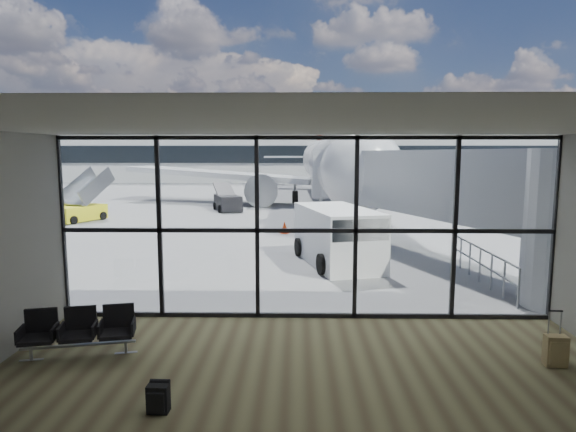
{
  "coord_description": "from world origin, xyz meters",
  "views": [
    {
      "loc": [
        -0.23,
        -11.58,
        4.05
      ],
      "look_at": [
        -0.5,
        3.0,
        2.17
      ],
      "focal_mm": 30.0,
      "sensor_mm": 36.0,
      "label": 1
    }
  ],
  "objects_px": {
    "seating_row": "(79,329)",
    "mobile_stairs": "(79,211)",
    "airliner": "(331,164)",
    "suitcase": "(556,351)",
    "belt_loader": "(227,202)",
    "backpack": "(158,398)",
    "service_van": "(338,235)"
  },
  "relations": [
    {
      "from": "seating_row",
      "to": "backpack",
      "type": "xyz_separation_m",
      "value": [
        2.22,
        -2.18,
        -0.29
      ]
    },
    {
      "from": "suitcase",
      "to": "belt_loader",
      "type": "relative_size",
      "value": 0.25
    },
    {
      "from": "suitcase",
      "to": "belt_loader",
      "type": "bearing_deg",
      "value": 114.57
    },
    {
      "from": "backpack",
      "to": "suitcase",
      "type": "xyz_separation_m",
      "value": [
        7.13,
        1.78,
        0.08
      ]
    },
    {
      "from": "service_van",
      "to": "belt_loader",
      "type": "bearing_deg",
      "value": 96.95
    },
    {
      "from": "mobile_stairs",
      "to": "backpack",
      "type": "bearing_deg",
      "value": -38.56
    },
    {
      "from": "service_van",
      "to": "mobile_stairs",
      "type": "bearing_deg",
      "value": 128.38
    },
    {
      "from": "airliner",
      "to": "mobile_stairs",
      "type": "distance_m",
      "value": 20.4
    },
    {
      "from": "backpack",
      "to": "mobile_stairs",
      "type": "bearing_deg",
      "value": 119.27
    },
    {
      "from": "suitcase",
      "to": "mobile_stairs",
      "type": "bearing_deg",
      "value": 135.64
    },
    {
      "from": "service_van",
      "to": "belt_loader",
      "type": "distance_m",
      "value": 18.11
    },
    {
      "from": "airliner",
      "to": "service_van",
      "type": "bearing_deg",
      "value": -94.02
    },
    {
      "from": "airliner",
      "to": "service_van",
      "type": "relative_size",
      "value": 7.93
    },
    {
      "from": "backpack",
      "to": "belt_loader",
      "type": "bearing_deg",
      "value": 98.16
    },
    {
      "from": "backpack",
      "to": "mobile_stairs",
      "type": "height_order",
      "value": "mobile_stairs"
    },
    {
      "from": "suitcase",
      "to": "service_van",
      "type": "distance_m",
      "value": 9.35
    },
    {
      "from": "seating_row",
      "to": "belt_loader",
      "type": "xyz_separation_m",
      "value": [
        -0.63,
        25.14,
        0.11
      ]
    },
    {
      "from": "suitcase",
      "to": "airliner",
      "type": "bearing_deg",
      "value": 96.92
    },
    {
      "from": "seating_row",
      "to": "mobile_stairs",
      "type": "xyz_separation_m",
      "value": [
        -8.9,
        19.59,
        0.08
      ]
    },
    {
      "from": "seating_row",
      "to": "backpack",
      "type": "relative_size",
      "value": 4.34
    },
    {
      "from": "airliner",
      "to": "mobile_stairs",
      "type": "relative_size",
      "value": 10.11
    },
    {
      "from": "seating_row",
      "to": "suitcase",
      "type": "xyz_separation_m",
      "value": [
        9.35,
        -0.4,
        -0.21
      ]
    },
    {
      "from": "backpack",
      "to": "airliner",
      "type": "bearing_deg",
      "value": 83.72
    },
    {
      "from": "airliner",
      "to": "suitcase",
      "type": "bearing_deg",
      "value": -87.02
    },
    {
      "from": "airliner",
      "to": "service_van",
      "type": "height_order",
      "value": "airliner"
    },
    {
      "from": "service_van",
      "to": "seating_row",
      "type": "bearing_deg",
      "value": -139.86
    },
    {
      "from": "backpack",
      "to": "mobile_stairs",
      "type": "xyz_separation_m",
      "value": [
        -11.12,
        21.77,
        0.38
      ]
    },
    {
      "from": "seating_row",
      "to": "backpack",
      "type": "bearing_deg",
      "value": -57.01
    },
    {
      "from": "backpack",
      "to": "mobile_stairs",
      "type": "relative_size",
      "value": 0.12
    },
    {
      "from": "seating_row",
      "to": "airliner",
      "type": "height_order",
      "value": "airliner"
    },
    {
      "from": "mobile_stairs",
      "to": "airliner",
      "type": "bearing_deg",
      "value": 61.29
    },
    {
      "from": "suitcase",
      "to": "belt_loader",
      "type": "height_order",
      "value": "belt_loader"
    }
  ]
}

